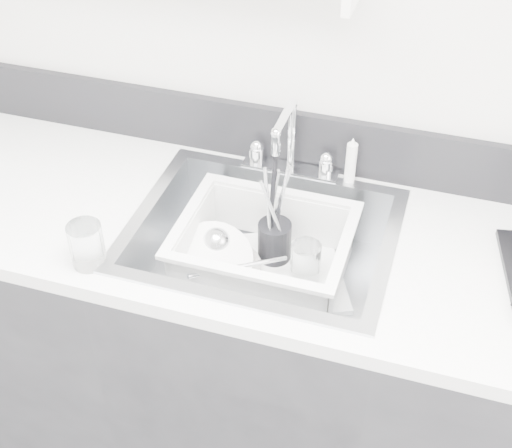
% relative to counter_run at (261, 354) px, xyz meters
% --- Properties ---
extents(room_shell, '(3.50, 3.00, 2.60)m').
position_rel_counter_run_xyz_m(room_shell, '(0.00, -0.80, 1.22)').
color(room_shell, silver).
rests_on(room_shell, ground).
extents(counter_run, '(3.20, 0.62, 0.92)m').
position_rel_counter_run_xyz_m(counter_run, '(0.00, 0.00, 0.00)').
color(counter_run, black).
rests_on(counter_run, ground).
extents(backsplash, '(3.20, 0.02, 0.16)m').
position_rel_counter_run_xyz_m(backsplash, '(0.00, 0.30, 0.54)').
color(backsplash, black).
rests_on(backsplash, counter_run).
extents(sink, '(0.64, 0.52, 0.20)m').
position_rel_counter_run_xyz_m(sink, '(0.00, 0.00, 0.37)').
color(sink, silver).
rests_on(sink, counter_run).
extents(faucet, '(0.26, 0.18, 0.23)m').
position_rel_counter_run_xyz_m(faucet, '(0.00, 0.25, 0.52)').
color(faucet, silver).
rests_on(faucet, counter_run).
extents(side_sprayer, '(0.03, 0.03, 0.14)m').
position_rel_counter_run_xyz_m(side_sprayer, '(0.16, 0.25, 0.53)').
color(side_sprayer, white).
rests_on(side_sprayer, counter_run).
extents(wash_tub, '(0.53, 0.49, 0.17)m').
position_rel_counter_run_xyz_m(wash_tub, '(0.00, 0.01, 0.38)').
color(wash_tub, white).
rests_on(wash_tub, sink).
extents(plate_stack, '(0.25, 0.24, 0.10)m').
position_rel_counter_run_xyz_m(plate_stack, '(-0.11, -0.03, 0.33)').
color(plate_stack, white).
rests_on(plate_stack, wash_tub).
extents(utensil_cup, '(0.09, 0.09, 0.29)m').
position_rel_counter_run_xyz_m(utensil_cup, '(0.01, 0.08, 0.37)').
color(utensil_cup, black).
rests_on(utensil_cup, wash_tub).
extents(ladle, '(0.28, 0.28, 0.08)m').
position_rel_counter_run_xyz_m(ladle, '(-0.08, -0.03, 0.35)').
color(ladle, silver).
rests_on(ladle, wash_tub).
extents(tumbler_in_tub, '(0.09, 0.09, 0.11)m').
position_rel_counter_run_xyz_m(tumbler_in_tub, '(0.11, 0.03, 0.36)').
color(tumbler_in_tub, white).
rests_on(tumbler_in_tub, wash_tub).
extents(tumbler_counter, '(0.10, 0.10, 0.11)m').
position_rel_counter_run_xyz_m(tumbler_counter, '(-0.34, -0.23, 0.51)').
color(tumbler_counter, white).
rests_on(tumbler_counter, counter_run).
extents(bowl_small, '(0.12, 0.12, 0.03)m').
position_rel_counter_run_xyz_m(bowl_small, '(0.08, -0.07, 0.32)').
color(bowl_small, white).
rests_on(bowl_small, wash_tub).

